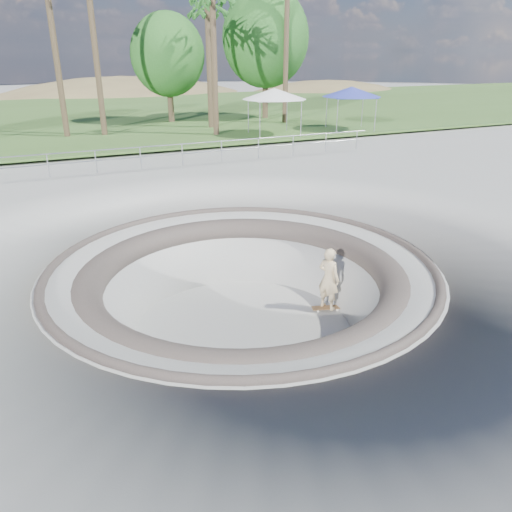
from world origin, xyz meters
name	(u,v)px	position (x,y,z in m)	size (l,w,h in m)	color
ground	(242,265)	(0.00, 0.00, 0.00)	(180.00, 180.00, 0.00)	#9F9E9A
skate_bowl	(243,326)	(0.00, 0.00, -1.83)	(14.00, 14.00, 4.10)	#9F9E9A
grass_strip	(84,116)	(0.00, 34.00, 0.22)	(180.00, 36.00, 0.12)	#3C5F26
distant_hills	(99,152)	(3.78, 57.17, -7.02)	(103.20, 45.00, 28.60)	brown
safety_railing	(141,158)	(0.00, 12.00, 0.69)	(25.00, 0.06, 1.03)	#97989F
skateboard	(327,308)	(2.69, -0.09, -1.83)	(0.93, 0.50, 0.09)	brown
skater	(329,278)	(2.69, -0.09, -0.86)	(0.69, 0.45, 1.89)	#D5BA8A
canopy_white	(274,94)	(9.85, 18.00, 2.77)	(5.57, 5.57, 2.84)	#97989F
canopy_blue	(352,92)	(15.63, 18.00, 2.72)	(5.28, 5.28, 2.78)	#97989F
palm_d	(207,9)	(7.34, 22.88, 7.77)	(2.60, 2.60, 8.87)	brown
bushy_tree_mid	(168,55)	(5.62, 26.94, 4.98)	(5.38, 4.89, 7.76)	brown
bushy_tree_right	(266,38)	(13.09, 26.11, 6.16)	(6.68, 6.08, 9.64)	brown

